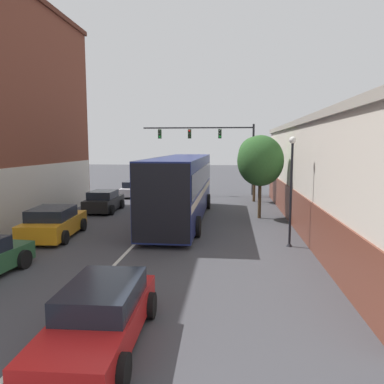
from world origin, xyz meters
name	(u,v)px	position (x,y,z in m)	size (l,w,h in m)	color
lane_center_line	(154,224)	(0.00, 16.97, 0.00)	(0.14, 45.95, 0.01)	silver
building_right_storefront	(370,173)	(11.10, 16.89, 2.90)	(7.56, 25.40, 5.56)	beige
bus	(181,185)	(1.34, 18.36, 2.03)	(2.87, 12.83, 3.63)	navy
hatchback_foreground	(100,316)	(1.37, 4.67, 0.63)	(2.00, 4.47, 1.30)	red
parked_car_left_mid	(104,201)	(-4.08, 20.68, 0.65)	(2.01, 3.86, 1.37)	black
parked_car_left_far	(136,189)	(-3.88, 28.31, 0.62)	(2.10, 4.50, 1.28)	silver
parked_car_left_distant	(54,223)	(-4.06, 13.64, 0.69)	(2.40, 4.38, 1.43)	orange
traffic_signal_gantry	(214,142)	(2.71, 29.93, 4.61)	(9.66, 0.36, 6.10)	black
street_lamp	(291,187)	(6.65, 13.15, 2.54)	(0.29, 0.29, 4.64)	black
street_tree_near	(260,161)	(5.85, 19.40, 3.38)	(2.69, 2.42, 4.87)	#4C3823
street_tree_far	(255,155)	(5.94, 26.11, 3.57)	(2.48, 2.23, 4.94)	#4C3823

